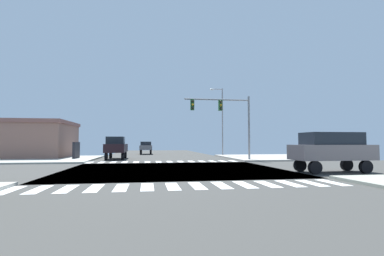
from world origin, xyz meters
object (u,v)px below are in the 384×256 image
street_lamp (221,116)px  suv_nearside_1 (331,149)px  sedan_trailing_3 (146,147)px  traffic_signal_mast (224,113)px  pickup_queued_1 (116,147)px

street_lamp → suv_nearside_1: bearing=-86.7°
sedan_trailing_3 → traffic_signal_mast: bearing=113.8°
sedan_trailing_3 → pickup_queued_1: bearing=76.4°
suv_nearside_1 → pickup_queued_1: size_ratio=0.90×
pickup_queued_1 → street_lamp: bearing=-157.5°
traffic_signal_mast → suv_nearside_1: bearing=-72.5°
street_lamp → sedan_trailing_3: 12.74m
traffic_signal_mast → sedan_trailing_3: traffic_signal_mast is taller
suv_nearside_1 → pickup_queued_1: 20.82m
street_lamp → pickup_queued_1: bearing=-157.5°
pickup_queued_1 → sedan_trailing_3: bearing=-103.6°
pickup_queued_1 → sedan_trailing_3: 12.77m
suv_nearside_1 → sedan_trailing_3: 29.96m
sedan_trailing_3 → street_lamp: bearing=143.7°
street_lamp → pickup_queued_1: street_lamp is taller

